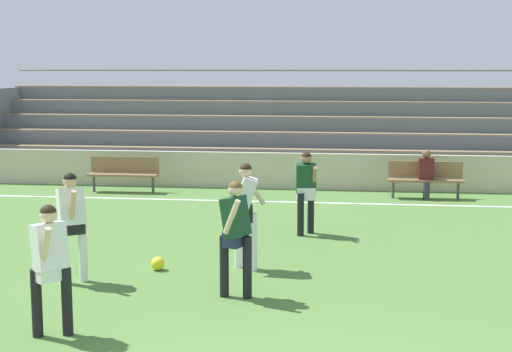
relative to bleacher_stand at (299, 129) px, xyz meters
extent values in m
cube|color=white|center=(1.10, -4.54, -1.34)|extent=(44.00, 0.12, 0.01)
cube|color=beige|center=(1.10, -2.58, -0.87)|extent=(48.00, 0.16, 0.95)
cube|color=#897051|center=(0.00, -1.64, -0.93)|extent=(18.85, 0.36, 0.08)
cube|color=slate|center=(0.00, -1.84, -1.13)|extent=(18.85, 0.04, 0.42)
cube|color=#897051|center=(0.00, -0.97, -0.51)|extent=(18.85, 0.36, 0.08)
cube|color=slate|center=(0.00, -1.17, -0.72)|extent=(18.85, 0.04, 0.42)
cube|color=#897051|center=(0.00, -0.31, -0.09)|extent=(18.85, 0.36, 0.08)
cube|color=slate|center=(0.00, -0.51, -0.30)|extent=(18.85, 0.04, 0.42)
cube|color=#897051|center=(0.00, 0.36, 0.33)|extent=(18.85, 0.36, 0.08)
cube|color=slate|center=(0.00, 0.16, 0.12)|extent=(18.85, 0.04, 0.42)
cube|color=#897051|center=(0.00, 1.03, 0.75)|extent=(18.85, 0.36, 0.08)
cube|color=slate|center=(0.00, 0.83, 0.54)|extent=(18.85, 0.04, 0.42)
cube|color=#897051|center=(0.00, 1.69, 1.16)|extent=(18.85, 0.36, 0.08)
cube|color=slate|center=(0.00, 1.49, 0.95)|extent=(18.85, 0.04, 0.42)
cylinder|color=slate|center=(0.00, 1.94, 1.71)|extent=(18.85, 0.06, 0.06)
cube|color=olive|center=(-4.27, -3.66, -0.89)|extent=(1.80, 0.40, 0.06)
cube|color=olive|center=(-4.27, -3.48, -0.64)|extent=(1.80, 0.05, 0.40)
cylinder|color=#47474C|center=(-5.05, -3.66, -1.12)|extent=(0.07, 0.07, 0.45)
cylinder|color=#47474C|center=(-3.49, -3.66, -1.12)|extent=(0.07, 0.07, 0.45)
cube|color=olive|center=(3.34, -3.66, -0.89)|extent=(1.80, 0.40, 0.06)
cube|color=olive|center=(3.34, -3.48, -0.64)|extent=(1.80, 0.05, 0.40)
cylinder|color=#47474C|center=(2.56, -3.66, -1.12)|extent=(0.07, 0.07, 0.45)
cylinder|color=#47474C|center=(4.12, -3.66, -1.12)|extent=(0.07, 0.07, 0.45)
cylinder|color=#2D2D38|center=(3.34, -3.88, -1.12)|extent=(0.16, 0.16, 0.45)
cube|color=#56191E|center=(3.34, -3.66, -0.60)|extent=(0.36, 0.24, 0.52)
sphere|color=brown|center=(3.34, -3.66, -0.24)|extent=(0.21, 0.21, 0.21)
cylinder|color=white|center=(-2.79, -11.65, -0.90)|extent=(0.13, 0.13, 0.89)
cylinder|color=white|center=(-2.52, -11.52, -0.90)|extent=(0.13, 0.13, 0.89)
cube|color=black|center=(-2.66, -11.58, -0.47)|extent=(0.42, 0.39, 0.24)
cube|color=white|center=(-2.66, -11.58, -0.17)|extent=(0.49, 0.48, 0.59)
cylinder|color=#D6A884|center=(-2.75, -11.40, -0.14)|extent=(0.22, 0.27, 0.51)
cylinder|color=#D6A884|center=(-2.56, -11.76, -0.14)|extent=(0.22, 0.27, 0.51)
sphere|color=#D6A884|center=(-2.66, -11.58, 0.21)|extent=(0.21, 0.21, 0.21)
sphere|color=black|center=(-2.66, -11.58, 0.23)|extent=(0.20, 0.20, 0.20)
cylinder|color=white|center=(-0.03, -10.62, -0.88)|extent=(0.13, 0.13, 0.93)
cylinder|color=white|center=(-0.29, -10.43, -0.88)|extent=(0.13, 0.13, 0.93)
cube|color=black|center=(-0.16, -10.53, -0.43)|extent=(0.27, 0.39, 0.24)
cube|color=white|center=(-0.16, -10.53, -0.13)|extent=(0.44, 0.43, 0.60)
cylinder|color=beige|center=(-0.29, -10.69, -0.09)|extent=(0.36, 0.13, 0.47)
cylinder|color=beige|center=(-0.04, -10.36, -0.09)|extent=(0.36, 0.13, 0.47)
sphere|color=beige|center=(-0.16, -10.53, 0.26)|extent=(0.21, 0.21, 0.21)
sphere|color=black|center=(-0.16, -10.53, 0.28)|extent=(0.20, 0.20, 0.20)
cylinder|color=black|center=(-2.26, -13.86, -0.92)|extent=(0.13, 0.13, 0.84)
cylinder|color=black|center=(-1.92, -13.76, -0.92)|extent=(0.13, 0.13, 0.84)
cube|color=white|center=(-2.09, -13.81, -0.52)|extent=(0.40, 0.42, 0.24)
cube|color=white|center=(-2.09, -13.81, -0.22)|extent=(0.47, 0.48, 0.58)
cylinder|color=beige|center=(-2.12, -13.60, -0.19)|extent=(0.24, 0.23, 0.51)
cylinder|color=beige|center=(-2.06, -14.02, -0.19)|extent=(0.24, 0.23, 0.51)
sphere|color=beige|center=(-2.09, -13.81, 0.16)|extent=(0.21, 0.21, 0.21)
sphere|color=black|center=(-2.09, -13.81, 0.18)|extent=(0.20, 0.20, 0.20)
cylinder|color=black|center=(-0.27, -12.01, -0.90)|extent=(0.13, 0.13, 0.88)
cylinder|color=black|center=(0.06, -12.03, -0.90)|extent=(0.13, 0.13, 0.88)
cube|color=#232847|center=(-0.10, -12.02, -0.48)|extent=(0.35, 0.42, 0.24)
cube|color=#194228|center=(-0.10, -12.02, -0.18)|extent=(0.44, 0.47, 0.59)
cylinder|color=beige|center=(-0.08, -11.81, -0.14)|extent=(0.28, 0.18, 0.51)
cylinder|color=beige|center=(-0.13, -12.23, -0.14)|extent=(0.28, 0.18, 0.51)
sphere|color=beige|center=(-0.10, -12.02, 0.21)|extent=(0.21, 0.21, 0.21)
sphere|color=brown|center=(-0.10, -12.02, 0.23)|extent=(0.20, 0.20, 0.20)
cylinder|color=black|center=(0.74, -7.80, -0.93)|extent=(0.13, 0.13, 0.83)
cylinder|color=black|center=(0.56, -8.05, -0.93)|extent=(0.13, 0.13, 0.83)
cube|color=white|center=(0.65, -7.93, -0.54)|extent=(0.38, 0.26, 0.24)
cube|color=#194228|center=(0.65, -7.93, -0.24)|extent=(0.41, 0.34, 0.58)
cylinder|color=#A87A5B|center=(0.82, -8.05, -0.20)|extent=(0.12, 0.39, 0.46)
cylinder|color=#A87A5B|center=(0.49, -7.81, -0.20)|extent=(0.12, 0.39, 0.46)
sphere|color=#A87A5B|center=(0.65, -7.93, 0.15)|extent=(0.21, 0.21, 0.21)
sphere|color=black|center=(0.65, -7.93, 0.17)|extent=(0.20, 0.20, 0.20)
sphere|color=yellow|center=(-1.55, -10.77, -1.23)|extent=(0.22, 0.22, 0.22)
camera|label=1|loc=(1.44, -22.29, 1.95)|focal=53.23mm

